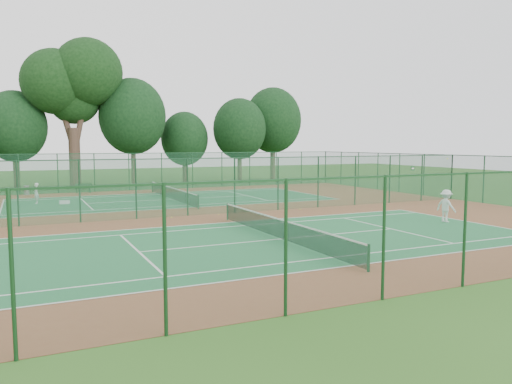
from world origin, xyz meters
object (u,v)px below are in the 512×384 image
trash_bin (27,190)px  bench (83,188)px  player_near (446,206)px  big_tree (73,82)px  player_far (36,193)px  kit_bag (65,202)px

trash_bin → bench: 4.57m
player_near → big_tree: (-16.29, 32.04, 9.44)m
bench → player_near: bearing=-63.1°
trash_bin → bench: bench is taller
player_far → bench: player_far is taller
player_near → trash_bin: bearing=29.2°
big_tree → kit_bag: bearing=-98.7°
player_far → trash_bin: player_far is taller
bench → big_tree: size_ratio=0.10×
player_near → player_far: (-20.29, 18.93, -0.15)m
trash_bin → bench: size_ratio=0.56×
bench → kit_bag: bearing=-110.4°
player_near → player_far: player_near is taller
kit_bag → big_tree: bearing=77.2°
trash_bin → bench: (4.56, -0.26, 0.04)m
player_far → bench: bearing=157.7°
player_far → kit_bag: (1.82, -1.08, -0.63)m
player_far → bench: size_ratio=1.06×
bench → big_tree: big_tree is taller
player_near → kit_bag: 25.69m
big_tree → bench: bearing=-90.2°
kit_bag → big_tree: size_ratio=0.05×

